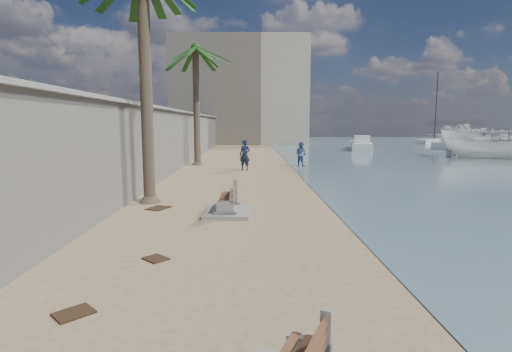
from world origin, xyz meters
name	(u,v)px	position (x,y,z in m)	size (l,w,h in m)	color
ground_plane	(300,327)	(0.00, 0.00, 0.00)	(140.00, 140.00, 0.00)	#A08462
seawall	(178,140)	(-5.20, 20.00, 1.75)	(0.45, 70.00, 3.50)	gray
wall_cap	(177,111)	(-5.20, 20.00, 3.55)	(0.80, 70.00, 0.12)	gray
end_building	(240,93)	(-2.00, 52.00, 7.00)	(18.00, 12.00, 14.00)	#B7AA93
bench_far	(228,201)	(-1.40, 7.18, 0.37)	(1.45, 2.08, 0.85)	gray
palm_back	(195,50)	(-4.22, 21.79, 7.60)	(5.00, 5.00, 8.62)	brown
streetlight	(143,30)	(-5.10, 12.00, 6.64)	(0.28, 0.28, 5.12)	#2D2D33
person_a	(245,153)	(-0.98, 18.63, 1.05)	(0.76, 0.51, 2.10)	#142038
person_b	(301,153)	(2.68, 20.85, 0.89)	(0.86, 0.66, 1.78)	#4A6499
boat_cruiser	(500,139)	(19.27, 26.29, 1.53)	(3.28, 3.38, 3.86)	silver
yacht_near	(459,145)	(23.32, 40.00, 0.35)	(10.41, 2.92, 1.50)	silver
yacht_far	(361,146)	(11.33, 37.57, 0.35)	(7.25, 2.03, 1.50)	silver
sailboat_west	(434,141)	(24.92, 49.72, 0.34)	(6.19, 4.78, 9.79)	silver
debris_b	(74,313)	(-3.33, 0.44, 0.01)	(0.53, 0.42, 0.03)	#382616
debris_c	(158,208)	(-3.74, 7.85, 0.01)	(0.74, 0.59, 0.03)	#382616
debris_d	(156,259)	(-2.67, 2.83, 0.01)	(0.49, 0.39, 0.03)	#382616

